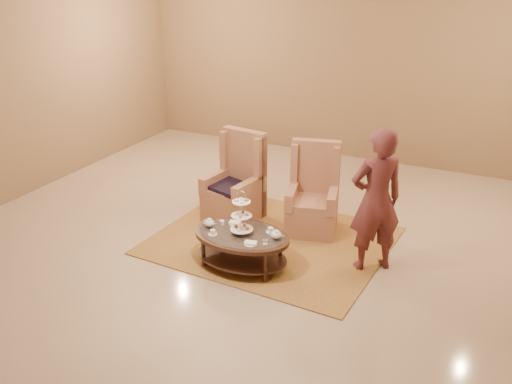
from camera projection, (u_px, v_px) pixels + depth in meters
The scene contains 9 objects.
ground at pixel (256, 252), 7.10m from camera, with size 8.00×8.00×0.00m, color tan.
ceiling at pixel (256, 252), 7.10m from camera, with size 8.00×8.00×0.02m, color silver.
wall_back at pixel (358, 60), 9.74m from camera, with size 8.00×0.04×3.50m, color #8A6C4B.
wall_left at pixel (1, 83), 8.03m from camera, with size 0.04×8.00×3.50m, color #8A6C4B.
rug at pixel (271, 240), 7.38m from camera, with size 2.98×2.53×0.02m.
tea_table at pixel (242, 240), 6.65m from camera, with size 1.17×0.81×0.98m.
armchair_left at pixel (237, 190), 7.88m from camera, with size 0.76×0.78×1.23m.
armchair_right at pixel (313, 201), 7.56m from camera, with size 0.78×0.80×1.19m.
person at pixel (376, 201), 6.43m from camera, with size 0.75×0.72×1.72m.
Camera 1 is at (2.73, -5.62, 3.46)m, focal length 40.00 mm.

